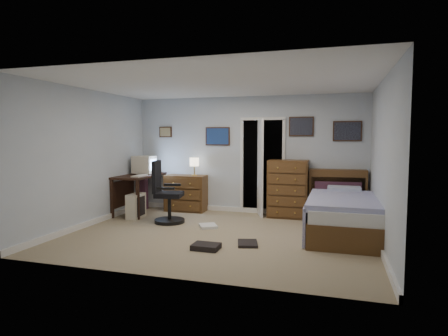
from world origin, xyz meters
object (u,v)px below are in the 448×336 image
(low_dresser, at_px, (186,193))
(tall_dresser, at_px, (288,189))
(computer_desk, at_px, (136,183))
(office_chair, at_px, (166,199))
(bed, at_px, (343,215))

(low_dresser, distance_m, tall_dresser, 2.26)
(computer_desk, xyz_separation_m, low_dresser, (0.98, 0.46, -0.24))
(office_chair, bearing_deg, bed, -10.75)
(office_chair, distance_m, low_dresser, 1.19)
(tall_dresser, relative_size, bed, 0.54)
(tall_dresser, bearing_deg, office_chair, -151.96)
(low_dresser, bearing_deg, office_chair, -88.04)
(bed, bearing_deg, office_chair, -179.39)
(low_dresser, relative_size, bed, 0.41)
(computer_desk, xyz_separation_m, bed, (4.28, -0.71, -0.30))
(low_dresser, height_order, bed, low_dresser)
(office_chair, relative_size, low_dresser, 1.33)
(computer_desk, bearing_deg, bed, -11.34)
(tall_dresser, bearing_deg, computer_desk, -172.52)
(computer_desk, xyz_separation_m, office_chair, (1.05, -0.73, -0.18))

